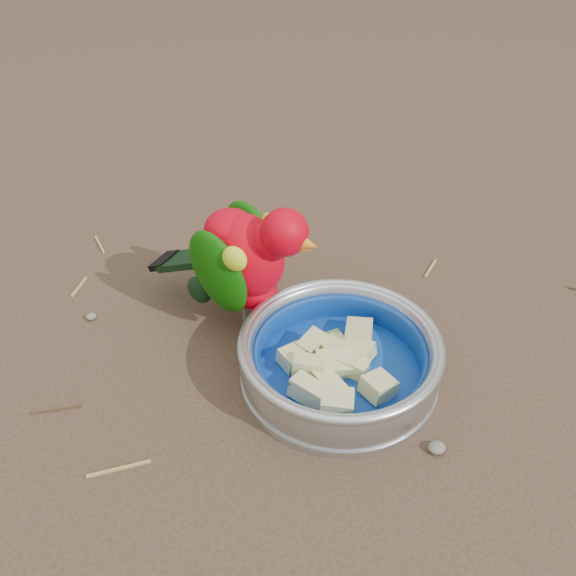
{
  "coord_description": "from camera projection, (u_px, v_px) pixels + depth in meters",
  "views": [
    {
      "loc": [
        -0.16,
        -0.42,
        0.55
      ],
      "look_at": [
        -0.03,
        0.17,
        0.08
      ],
      "focal_mm": 40.0,
      "sensor_mm": 36.0,
      "label": 1
    }
  ],
  "objects": [
    {
      "name": "ground",
      "position": [
        351.0,
        435.0,
        0.69
      ],
      "size": [
        60.0,
        60.0,
        0.0
      ],
      "primitive_type": "plane",
      "color": "#473326"
    },
    {
      "name": "food_bowl",
      "position": [
        339.0,
        374.0,
        0.75
      ],
      "size": [
        0.23,
        0.23,
        0.02
      ],
      "primitive_type": "cylinder",
      "color": "#B2B2BA",
      "rests_on": "ground"
    },
    {
      "name": "bowl_wall",
      "position": [
        340.0,
        355.0,
        0.73
      ],
      "size": [
        0.23,
        0.23,
        0.04
      ],
      "primitive_type": null,
      "color": "#B2B2BA",
      "rests_on": "food_bowl"
    },
    {
      "name": "fruit_wedges",
      "position": [
        340.0,
        360.0,
        0.73
      ],
      "size": [
        0.14,
        0.14,
        0.03
      ],
      "primitive_type": null,
      "color": "#CCC784",
      "rests_on": "food_bowl"
    },
    {
      "name": "lory_parrot",
      "position": [
        246.0,
        267.0,
        0.78
      ],
      "size": [
        0.23,
        0.22,
        0.18
      ],
      "primitive_type": null,
      "rotation": [
        0.0,
        0.0,
        -2.29
      ],
      "color": "#C50011",
      "rests_on": "ground"
    },
    {
      "name": "ground_debris",
      "position": [
        327.0,
        382.0,
        0.74
      ],
      "size": [
        0.9,
        0.8,
        0.01
      ],
      "primitive_type": null,
      "color": "#AA8A4A",
      "rests_on": "ground"
    }
  ]
}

